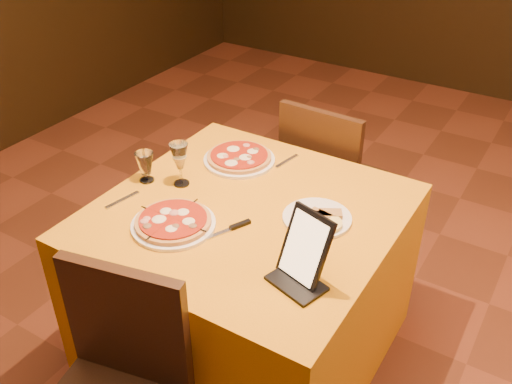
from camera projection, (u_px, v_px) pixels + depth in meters
The scene contains 11 objects.
main_table at pixel (248, 283), 2.39m from camera, with size 1.10×1.10×0.75m, color orange.
chair_main_far at pixel (334, 179), 2.93m from camera, with size 0.45×0.45×0.91m, color #301E0F, non-canonical shape.
pizza_near at pixel (173, 223), 2.09m from camera, with size 0.31×0.31×0.03m.
pizza_far at pixel (239, 158), 2.49m from camera, with size 0.31×0.31×0.03m.
cutlet_dish at pixel (317, 217), 2.12m from camera, with size 0.26×0.26×0.03m.
wine_glass at pixel (180, 164), 2.29m from camera, with size 0.09×0.09×0.19m, color #DBCB7C, non-canonical shape.
water_glass at pixel (145, 167), 2.33m from camera, with size 0.07×0.07×0.13m, color silver, non-canonical shape.
tablet at pixel (305, 247), 1.80m from camera, with size 0.17×0.01×0.24m, color black.
knife at pixel (220, 233), 2.05m from camera, with size 0.22×0.02×0.01m, color silver.
fork_near at pixel (122, 200), 2.23m from camera, with size 0.16×0.02×0.01m, color silver.
fork_far at pixel (287, 161), 2.49m from camera, with size 0.15×0.02×0.01m, color #AAABB1.
Camera 1 is at (0.47, -1.48, 2.00)m, focal length 40.00 mm.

